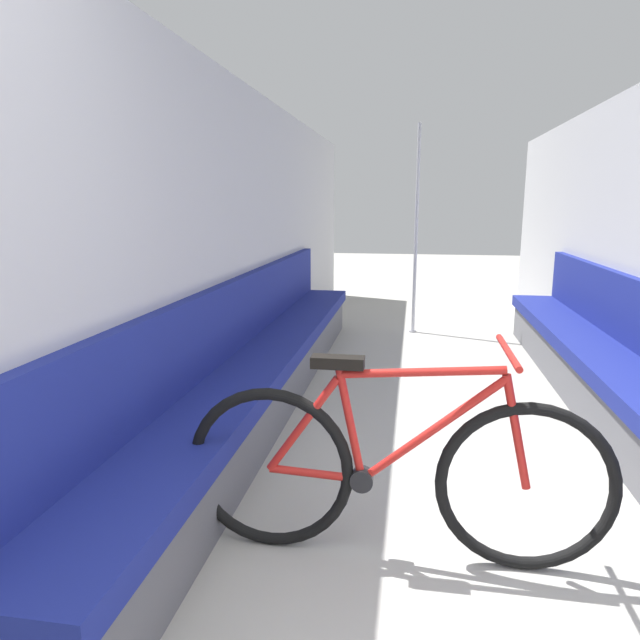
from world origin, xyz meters
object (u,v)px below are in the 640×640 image
(bench_seat_row_left, at_px, (262,367))
(grab_pole_near, at_px, (416,234))
(bench_seat_row_right, at_px, (624,384))
(bicycle, at_px, (393,472))

(bench_seat_row_left, height_order, grab_pole_near, grab_pole_near)
(bench_seat_row_right, distance_m, grab_pole_near, 2.91)
(bench_seat_row_right, bearing_deg, grab_pole_near, 117.16)
(bench_seat_row_right, relative_size, bicycle, 3.11)
(bench_seat_row_left, distance_m, bench_seat_row_right, 2.28)
(bicycle, height_order, grab_pole_near, grab_pole_near)
(bench_seat_row_left, relative_size, bench_seat_row_right, 1.00)
(bench_seat_row_right, xyz_separation_m, bicycle, (-1.35, -1.55, 0.07))
(grab_pole_near, bearing_deg, bicycle, -90.94)
(bench_seat_row_right, bearing_deg, bicycle, -131.02)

